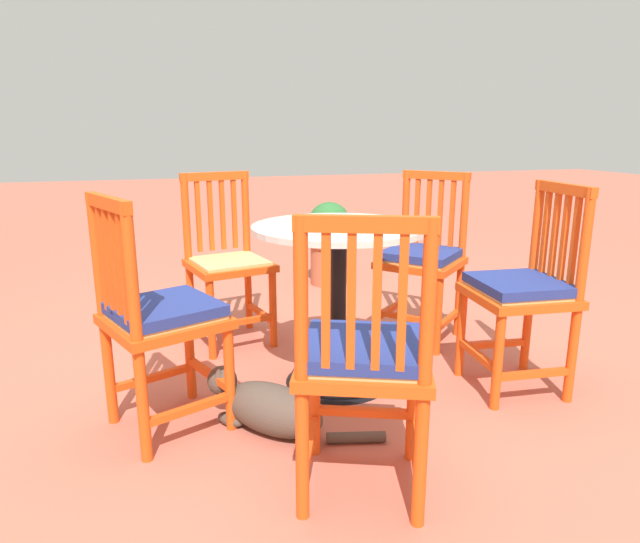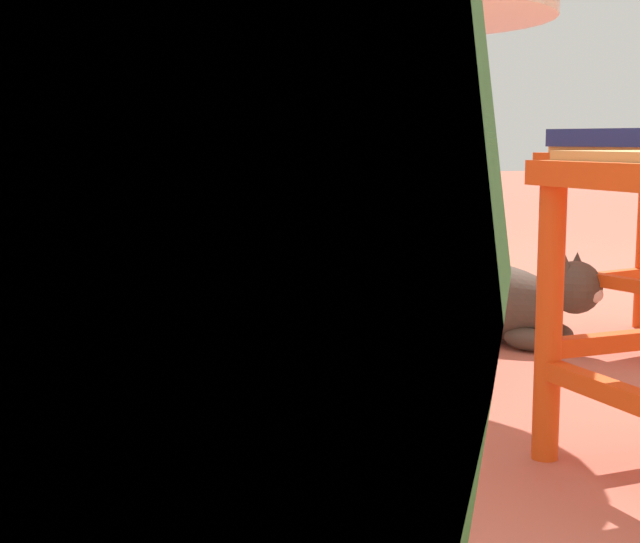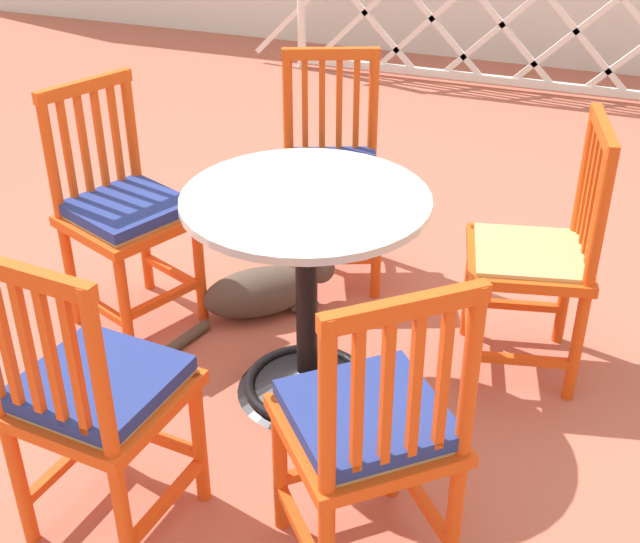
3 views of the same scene
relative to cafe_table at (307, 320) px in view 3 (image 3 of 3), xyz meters
The scene contains 8 objects.
ground_plane 0.30m from the cafe_table, 125.41° to the left, with size 24.00×24.00×0.00m, color #BC604C.
cafe_table is the anchor object (origin of this frame).
orange_chair_by_planter 0.76m from the cafe_table, 56.92° to the right, with size 0.56×0.56×0.91m.
orange_chair_at_corner 0.79m from the cafe_table, 31.00° to the left, with size 0.48×0.48×0.91m.
orange_chair_tucked_in 0.81m from the cafe_table, 103.93° to the left, with size 0.52×0.52×0.91m.
orange_chair_facing_out 0.81m from the cafe_table, 166.57° to the left, with size 0.52×0.52×0.91m.
orange_chair_near_fence 0.82m from the cafe_table, 111.17° to the right, with size 0.44×0.44×0.91m.
tabby_cat 0.55m from the cafe_table, 128.08° to the left, with size 0.49×0.62×0.23m.
Camera 3 is at (0.90, -2.22, 1.82)m, focal length 47.73 mm.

